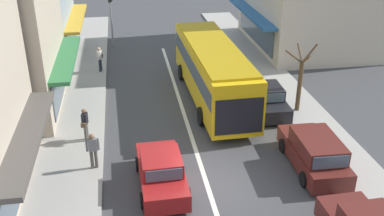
{
  "coord_description": "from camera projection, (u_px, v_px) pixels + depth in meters",
  "views": [
    {
      "loc": [
        -2.99,
        -14.84,
        10.71
      ],
      "look_at": [
        0.14,
        4.75,
        1.2
      ],
      "focal_mm": 42.0,
      "sensor_mm": 36.0,
      "label": 1
    }
  ],
  "objects": [
    {
      "name": "shopfront_far_end",
      "position": [
        15.0,
        7.0,
        30.92
      ],
      "size": [
        8.2,
        8.79,
        7.27
      ],
      "color": "#84939E",
      "rests_on": "ground"
    },
    {
      "name": "sidewalk_left",
      "position": [
        52.0,
        127.0,
        22.61
      ],
      "size": [
        5.2,
        44.0,
        0.14
      ],
      "primitive_type": "cube",
      "color": "#A39E96",
      "rests_on": "ground"
    },
    {
      "name": "street_tree_right",
      "position": [
        300.0,
        81.0,
        23.58
      ],
      "size": [
        1.71,
        1.69,
        3.82
      ],
      "color": "brown",
      "rests_on": "ground"
    },
    {
      "name": "pedestrian_browsing_midblock",
      "position": [
        100.0,
        58.0,
        29.15
      ],
      "size": [
        0.38,
        0.66,
        1.63
      ],
      "color": "#232838",
      "rests_on": "sidewalk_left"
    },
    {
      "name": "lane_centre_line",
      "position": [
        192.0,
        137.0,
        21.83
      ],
      "size": [
        0.2,
        28.0,
        0.01
      ],
      "primitive_type": "cube",
      "color": "silver",
      "rests_on": "ground"
    },
    {
      "name": "pedestrian_far_walker",
      "position": [
        93.0,
        149.0,
        18.75
      ],
      "size": [
        0.56,
        0.27,
        1.63
      ],
      "color": "#4C4742",
      "rests_on": "sidewalk_left"
    },
    {
      "name": "ground_plane",
      "position": [
        207.0,
        185.0,
        18.27
      ],
      "size": [
        140.0,
        140.0,
        0.0
      ],
      "primitive_type": "plane",
      "color": "#3F3F42"
    },
    {
      "name": "pedestrian_with_handbag_near",
      "position": [
        85.0,
        123.0,
        20.9
      ],
      "size": [
        0.33,
        0.66,
        1.63
      ],
      "color": "#4C4742",
      "rests_on": "sidewalk_left"
    },
    {
      "name": "city_bus",
      "position": [
        213.0,
        69.0,
        25.02
      ],
      "size": [
        2.94,
        10.92,
        3.23
      ],
      "color": "yellow",
      "rests_on": "ground"
    },
    {
      "name": "parked_wagon_kerb_second",
      "position": [
        314.0,
        153.0,
        19.1
      ],
      "size": [
        2.02,
        4.54,
        1.58
      ],
      "color": "#561E19",
      "rests_on": "ground"
    },
    {
      "name": "traffic_light_downstreet",
      "position": [
        111.0,
        11.0,
        33.16
      ],
      "size": [
        0.33,
        0.24,
        4.2
      ],
      "color": "gray",
      "rests_on": "ground"
    },
    {
      "name": "sedan_adjacent_lane_trail",
      "position": [
        161.0,
        172.0,
        17.91
      ],
      "size": [
        1.97,
        4.24,
        1.47
      ],
      "color": "maroon",
      "rests_on": "ground"
    },
    {
      "name": "kerb_right",
      "position": [
        298.0,
        110.0,
        24.47
      ],
      "size": [
        2.8,
        44.0,
        0.12
      ],
      "primitive_type": "cube",
      "color": "#A39E96",
      "rests_on": "ground"
    },
    {
      "name": "parked_sedan_kerb_third",
      "position": [
        265.0,
        99.0,
        24.26
      ],
      "size": [
        1.99,
        4.25,
        1.47
      ],
      "color": "black",
      "rests_on": "ground"
    }
  ]
}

